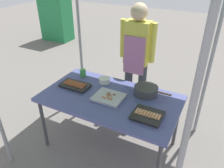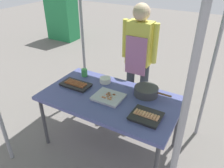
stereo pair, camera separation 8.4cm
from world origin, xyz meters
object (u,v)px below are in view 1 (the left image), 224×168
(cooking_wok, at_px, (146,90))
(neighbor_stall_left, at_px, (55,6))
(tray_grilled_sausages, at_px, (147,115))
(drink_cup_near_edge, at_px, (83,73))
(vendor_woman, at_px, (137,53))
(tray_pork_links, at_px, (75,85))
(tray_meat_skewers, at_px, (109,97))
(condiment_bowl, at_px, (104,80))
(stall_table, at_px, (110,101))

(cooking_wok, xyz_separation_m, neighbor_stall_left, (-3.78, 2.88, 0.17))
(tray_grilled_sausages, distance_m, drink_cup_near_edge, 1.16)
(drink_cup_near_edge, height_order, vendor_woman, vendor_woman)
(tray_grilled_sausages, bearing_deg, tray_pork_links, 171.12)
(vendor_woman, bearing_deg, cooking_wok, 122.03)
(tray_meat_skewers, relative_size, condiment_bowl, 2.34)
(tray_grilled_sausages, distance_m, condiment_bowl, 0.85)
(stall_table, height_order, cooking_wok, cooking_wok)
(neighbor_stall_left, bearing_deg, tray_meat_skewers, -42.67)
(stall_table, relative_size, condiment_bowl, 11.12)
(condiment_bowl, bearing_deg, drink_cup_near_edge, 177.87)
(cooking_wok, bearing_deg, vendor_woman, 122.03)
(condiment_bowl, bearing_deg, neighbor_stall_left, 138.28)
(tray_pork_links, bearing_deg, tray_grilled_sausages, -8.88)
(stall_table, distance_m, tray_meat_skewers, 0.08)
(neighbor_stall_left, bearing_deg, stall_table, -42.37)
(cooking_wok, height_order, condiment_bowl, cooking_wok)
(tray_meat_skewers, bearing_deg, condiment_bowl, 126.49)
(cooking_wok, bearing_deg, tray_meat_skewers, -140.74)
(drink_cup_near_edge, bearing_deg, tray_grilled_sausages, -21.99)
(stall_table, bearing_deg, drink_cup_near_edge, 153.28)
(cooking_wok, xyz_separation_m, vendor_woman, (-0.36, 0.58, 0.20))
(tray_meat_skewers, relative_size, neighbor_stall_left, 0.17)
(cooking_wok, height_order, vendor_woman, vendor_woman)
(stall_table, distance_m, tray_grilled_sausages, 0.54)
(tray_meat_skewers, bearing_deg, vendor_woman, 90.80)
(stall_table, xyz_separation_m, tray_grilled_sausages, (0.51, -0.15, 0.07))
(stall_table, relative_size, vendor_woman, 0.95)
(tray_grilled_sausages, height_order, neighbor_stall_left, neighbor_stall_left)
(tray_pork_links, xyz_separation_m, condiment_bowl, (0.28, 0.26, 0.01))
(tray_pork_links, height_order, vendor_woman, vendor_woman)
(stall_table, distance_m, drink_cup_near_edge, 0.64)
(tray_meat_skewers, relative_size, tray_pork_links, 0.89)
(stall_table, relative_size, cooking_wok, 3.61)
(tray_meat_skewers, relative_size, vendor_woman, 0.20)
(tray_grilled_sausages, xyz_separation_m, neighbor_stall_left, (-3.94, 3.28, 0.21))
(vendor_woman, distance_m, neighbor_stall_left, 4.12)
(tray_pork_links, relative_size, vendor_woman, 0.23)
(condiment_bowl, distance_m, drink_cup_near_edge, 0.34)
(tray_meat_skewers, distance_m, drink_cup_near_edge, 0.65)
(tray_meat_skewers, height_order, drink_cup_near_edge, drink_cup_near_edge)
(tray_grilled_sausages, bearing_deg, stall_table, 163.66)
(tray_grilled_sausages, relative_size, tray_meat_skewers, 0.92)
(condiment_bowl, xyz_separation_m, vendor_woman, (0.21, 0.56, 0.22))
(tray_pork_links, height_order, neighbor_stall_left, neighbor_stall_left)
(cooking_wok, distance_m, vendor_woman, 0.71)
(stall_table, height_order, tray_meat_skewers, tray_meat_skewers)
(tray_meat_skewers, height_order, cooking_wok, cooking_wok)
(drink_cup_near_edge, relative_size, neighbor_stall_left, 0.05)
(tray_meat_skewers, height_order, condiment_bowl, condiment_bowl)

